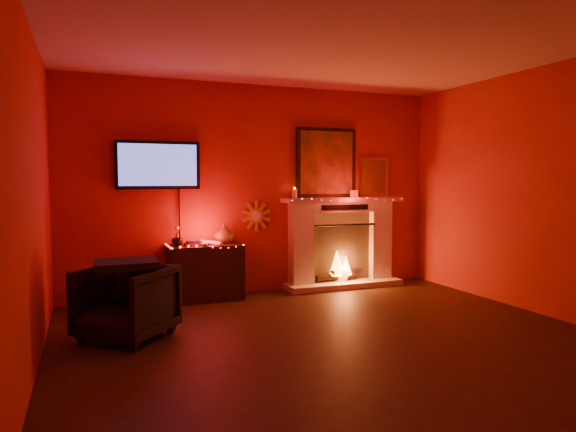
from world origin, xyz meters
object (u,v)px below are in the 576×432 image
Objects in this scene: armchair at (126,303)px; console_table at (206,270)px; fireplace at (341,234)px; sunburst_clock at (256,216)px; tv at (158,165)px.

console_table is at bearing 93.49° from armchair.
fireplace reaches higher than console_table.
tv is at bearing -178.76° from sunburst_clock.
tv is 3.10× the size of sunburst_clock.
tv reaches higher than console_table.
fireplace is at bearing -4.37° from sunburst_clock.
tv is at bearing 178.50° from fireplace.
sunburst_clock is (1.25, 0.03, -0.65)m from tv.
fireplace is 5.45× the size of sunburst_clock.
sunburst_clock is at bearing 82.69° from armchair.
console_table is 1.63m from armchair.
fireplace reaches higher than tv.
fireplace is at bearing 67.66° from armchair.
console_table reaches higher than armchair.
armchair is at bearing -139.50° from sunburst_clock.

